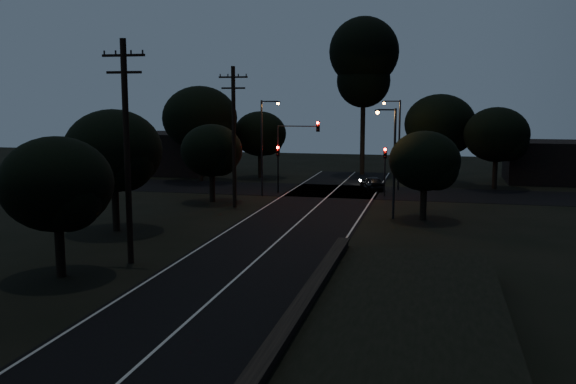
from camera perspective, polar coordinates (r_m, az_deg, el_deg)
The scene contains 22 objects.
road_surface at distance 46.36m, azimuth 1.99°, elevation -1.80°, with size 60.00×70.00×0.03m.
retaining_wall at distance 18.33m, azimuth 9.12°, elevation -16.12°, with size 6.93×26.00×1.60m.
utility_pole_mid at distance 32.33m, azimuth -14.14°, elevation 3.77°, with size 2.20×0.30×11.00m.
utility_pole_far at distance 48.06m, azimuth -4.84°, elevation 5.11°, with size 2.20×0.30×10.50m.
tree_left_b at distance 30.72m, azimuth -19.70°, elevation 0.43°, with size 5.10×5.10×6.49m.
tree_left_c at distance 40.46m, azimuth -15.07°, elevation 3.37°, with size 5.95×5.95×7.52m.
tree_left_d at distance 50.71m, azimuth -6.67°, elevation 3.56°, with size 4.86×4.86×6.17m.
tree_far_nw at distance 66.04m, azimuth -2.38°, elevation 5.09°, with size 5.40×5.40×6.84m.
tree_far_w at distance 63.66m, azimuth -7.67°, elevation 6.40°, with size 7.35×7.35×9.36m.
tree_far_ne at distance 63.59m, azimuth 13.57°, elevation 5.75°, with size 6.78×6.78×8.57m.
tree_far_e at distance 60.89m, azimuth 18.26°, elevation 4.74°, with size 5.82×5.82×7.39m.
tree_right_a at distance 43.78m, azimuth 12.26°, elevation 2.56°, with size 4.74×4.74×6.03m.
tall_pine at distance 69.21m, azimuth 6.76°, elevation 11.47°, with size 7.32×7.32×16.64m.
building_left at distance 71.93m, azimuth -10.56°, elevation 3.45°, with size 10.00×8.00×4.40m, color black.
building_right at distance 67.89m, azimuth 22.57°, elevation 2.49°, with size 9.00×7.00×4.00m, color black.
signal_left at distance 55.55m, azimuth -0.90°, elevation 2.83°, with size 0.28×0.35×4.10m.
signal_right at distance 54.08m, azimuth 8.62°, elevation 2.59°, with size 0.28×0.35×4.10m.
signal_mast at distance 55.04m, azimuth 0.81°, elevation 4.35°, with size 3.70×0.35×6.25m.
streetlight_a at distance 53.66m, azimuth -2.15°, elevation 4.56°, with size 1.66×0.26×8.00m.
streetlight_b at distance 57.88m, azimuth 9.67°, elevation 4.73°, with size 1.66×0.26×8.00m.
streetlight_c at distance 43.93m, azimuth 9.23°, elevation 3.25°, with size 1.46×0.26×7.50m.
car at distance 58.06m, azimuth 7.48°, elevation 0.80°, with size 1.47×3.65×1.24m, color black.
Camera 1 is at (8.74, -13.67, 8.18)m, focal length 40.00 mm.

